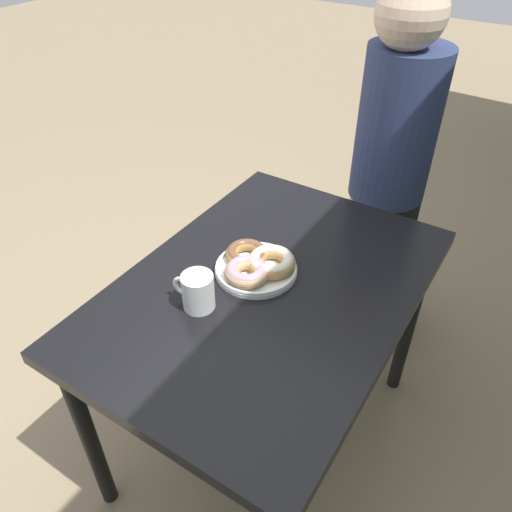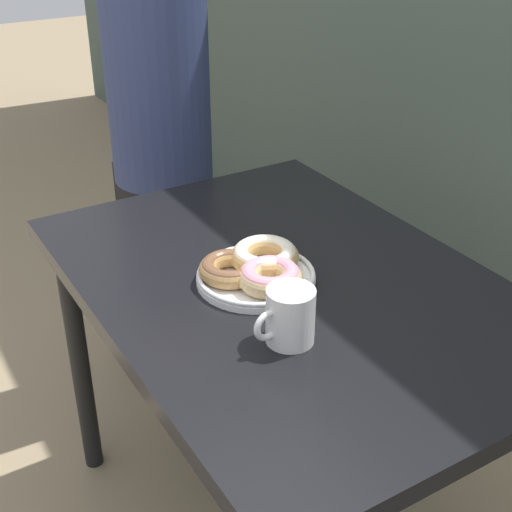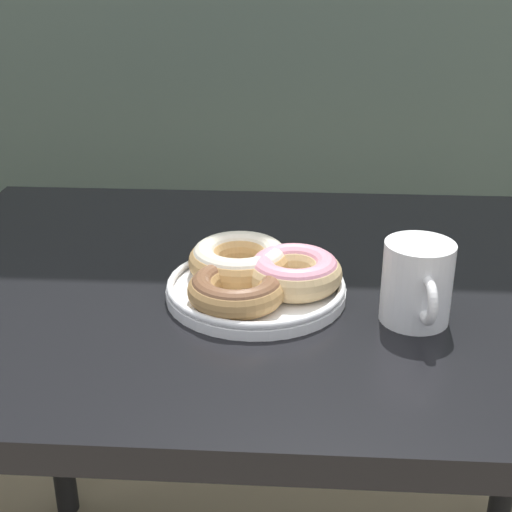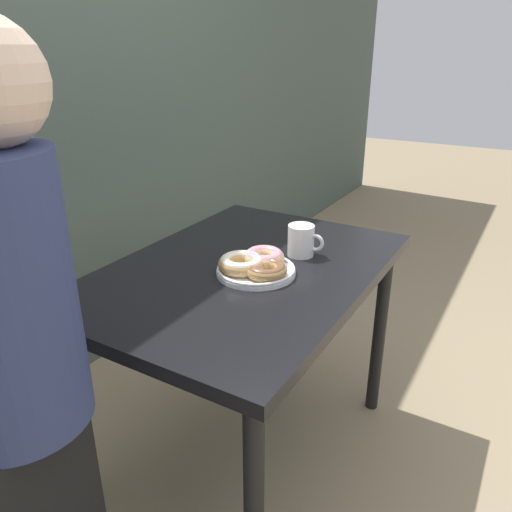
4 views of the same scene
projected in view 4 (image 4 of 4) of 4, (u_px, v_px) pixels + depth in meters
ground_plane at (283, 467)px, 1.82m from camera, size 14.00×14.00×0.00m
wall_back at (20, 81)px, 1.84m from camera, size 8.00×0.05×2.60m
dining_table at (244, 291)px, 1.63m from camera, size 1.10×0.77×0.77m
donut_plate at (256, 265)px, 1.53m from camera, size 0.27×0.25×0.06m
coffee_mug at (302, 240)px, 1.66m from camera, size 0.09×0.12×0.11m
person_figure at (11, 394)px, 1.00m from camera, size 0.35×0.29×1.48m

